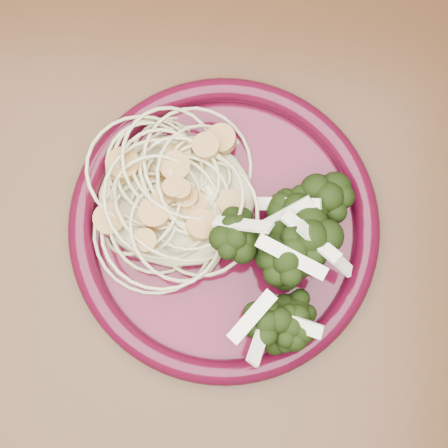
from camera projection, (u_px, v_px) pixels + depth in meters
name	position (u px, v px, depth m)	size (l,w,h in m)	color
dining_table	(260.00, 231.00, 0.64)	(1.20, 0.80, 0.75)	#472814
dinner_plate	(224.00, 226.00, 0.53)	(0.35, 0.35, 0.02)	#43081B
spaghetti_pile	(176.00, 197.00, 0.52)	(0.13, 0.12, 0.03)	beige
scallop_cluster	(172.00, 187.00, 0.49)	(0.13, 0.13, 0.04)	#B9893F
broccoli_pile	(285.00, 255.00, 0.50)	(0.09, 0.15, 0.05)	black
onion_garnish	(289.00, 250.00, 0.47)	(0.06, 0.10, 0.06)	white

